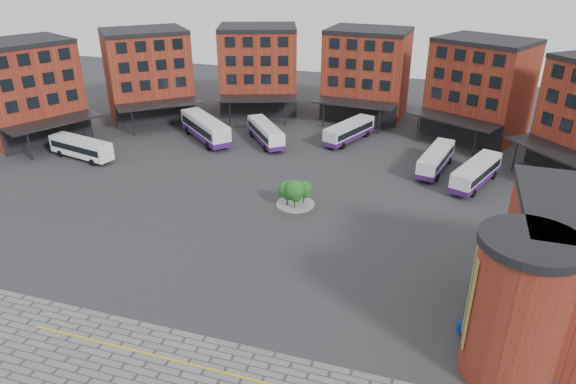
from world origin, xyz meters
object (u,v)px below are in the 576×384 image
(bus_d, at_px, (349,131))
(bus_f, at_px, (476,173))
(bus_c, at_px, (265,133))
(bus_b, at_px, (205,128))
(bus_e, at_px, (436,159))
(blue_car, at_px, (486,337))
(bus_a, at_px, (81,147))
(tree_island, at_px, (295,192))

(bus_d, relative_size, bus_f, 0.99)
(bus_c, bearing_deg, bus_b, 151.62)
(bus_d, relative_size, bus_e, 1.01)
(bus_c, xyz_separation_m, bus_e, (24.69, -3.18, -0.04))
(bus_f, xyz_separation_m, blue_car, (0.49, -29.50, -0.93))
(bus_f, bearing_deg, bus_b, -165.50)
(bus_c, height_order, bus_d, bus_c)
(bus_b, relative_size, bus_d, 1.06)
(bus_c, relative_size, blue_car, 2.32)
(bus_a, distance_m, bus_c, 25.88)
(bus_b, bearing_deg, bus_f, -55.85)
(bus_e, height_order, blue_car, bus_e)
(bus_b, bearing_deg, bus_c, -38.93)
(bus_d, height_order, bus_e, bus_d)
(bus_b, relative_size, bus_c, 1.15)
(tree_island, distance_m, bus_c, 21.35)
(bus_a, distance_m, bus_d, 38.29)
(tree_island, distance_m, blue_car, 26.25)
(bus_b, relative_size, bus_f, 1.05)
(bus_e, distance_m, bus_f, 5.87)
(bus_f, bearing_deg, tree_island, -125.90)
(tree_island, height_order, bus_e, tree_island)
(bus_b, height_order, bus_d, bus_b)
(bus_f, distance_m, blue_car, 29.52)
(bus_c, distance_m, bus_f, 30.30)
(tree_island, bearing_deg, blue_car, -40.82)
(blue_car, bearing_deg, tree_island, 88.25)
(blue_car, bearing_deg, bus_c, 79.11)
(tree_island, xyz_separation_m, bus_f, (19.35, 12.36, -0.24))
(bus_f, relative_size, blue_car, 2.55)
(tree_island, bearing_deg, bus_e, 47.15)
(bus_c, distance_m, bus_e, 24.89)
(tree_island, relative_size, bus_f, 0.41)
(bus_a, distance_m, blue_car, 56.70)
(bus_c, height_order, blue_car, bus_c)
(bus_c, bearing_deg, bus_a, 173.47)
(bus_c, relative_size, bus_f, 0.91)
(tree_island, height_order, bus_d, tree_island)
(tree_island, distance_m, bus_f, 22.96)
(bus_f, bearing_deg, blue_car, -67.50)
(bus_e, distance_m, blue_car, 33.13)
(bus_d, bearing_deg, bus_b, -142.19)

